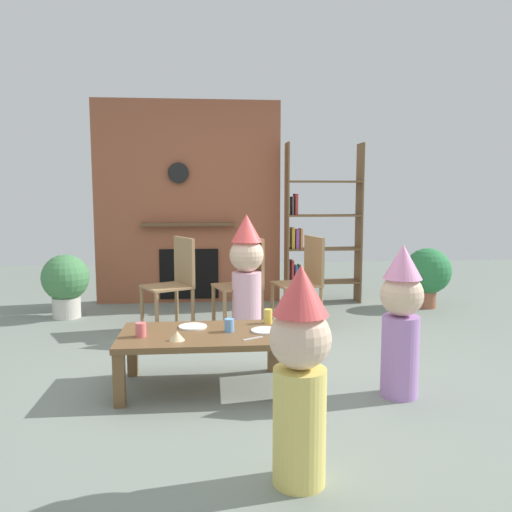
{
  "coord_description": "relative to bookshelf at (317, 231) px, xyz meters",
  "views": [
    {
      "loc": [
        -0.22,
        -3.74,
        1.33
      ],
      "look_at": [
        0.15,
        0.4,
        0.82
      ],
      "focal_mm": 36.65,
      "sensor_mm": 36.0,
      "label": 1
    }
  ],
  "objects": [
    {
      "name": "paper_plate_front",
      "position": [
        -1.41,
        -2.54,
        -0.48
      ],
      "size": [
        0.2,
        0.2,
        0.01
      ],
      "primitive_type": "cylinder",
      "color": "white",
      "rests_on": "coffee_table"
    },
    {
      "name": "paper_cup_near_left",
      "position": [
        -0.87,
        -2.46,
        -0.43
      ],
      "size": [
        0.06,
        0.06,
        0.1
      ],
      "primitive_type": "cylinder",
      "color": "#F2CC4C",
      "rests_on": "coffee_table"
    },
    {
      "name": "table_fork",
      "position": [
        -1.01,
        -2.86,
        -0.48
      ],
      "size": [
        0.14,
        0.09,
        0.01
      ],
      "primitive_type": "cube",
      "rotation": [
        0.0,
        0.0,
        0.51
      ],
      "color": "silver",
      "rests_on": "coffee_table"
    },
    {
      "name": "paper_cup_near_right",
      "position": [
        -1.74,
        -2.74,
        -0.44
      ],
      "size": [
        0.07,
        0.07,
        0.09
      ],
      "primitive_type": "cylinder",
      "color": "#E5666B",
      "rests_on": "coffee_table"
    },
    {
      "name": "bookshelf",
      "position": [
        0.0,
        0.0,
        0.0
      ],
      "size": [
        0.9,
        0.28,
        1.9
      ],
      "color": "brown",
      "rests_on": "ground_plane"
    },
    {
      "name": "paper_plate_rear",
      "position": [
        -0.91,
        -2.68,
        -0.48
      ],
      "size": [
        0.19,
        0.19,
        0.01
      ],
      "primitive_type": "cylinder",
      "color": "white",
      "rests_on": "coffee_table"
    },
    {
      "name": "potted_plant_tall",
      "position": [
        1.21,
        -0.42,
        -0.46
      ],
      "size": [
        0.53,
        0.53,
        0.69
      ],
      "color": "#9E5B42",
      "rests_on": "ground_plane"
    },
    {
      "name": "coffee_table",
      "position": [
        -1.34,
        -2.68,
        -0.54
      ],
      "size": [
        1.12,
        0.66,
        0.38
      ],
      "color": "brown",
      "rests_on": "ground_plane"
    },
    {
      "name": "child_in_pink",
      "position": [
        -0.06,
        -2.95,
        -0.34
      ],
      "size": [
        0.28,
        0.28,
        1.0
      ],
      "rotation": [
        0.0,
        0.0,
        2.93
      ],
      "color": "#B27FCC",
      "rests_on": "ground_plane"
    },
    {
      "name": "potted_plant_short",
      "position": [
        -2.81,
        -0.54,
        -0.48
      ],
      "size": [
        0.49,
        0.49,
        0.68
      ],
      "color": "beige",
      "rests_on": "ground_plane"
    },
    {
      "name": "paper_cup_center",
      "position": [
        -1.16,
        -2.67,
        -0.44
      ],
      "size": [
        0.07,
        0.07,
        0.09
      ],
      "primitive_type": "cylinder",
      "color": "#669EE0",
      "rests_on": "coffee_table"
    },
    {
      "name": "dining_chair_right",
      "position": [
        -0.36,
        -1.19,
        -0.36
      ],
      "size": [
        0.48,
        0.48,
        0.9
      ],
      "rotation": [
        0.0,
        0.0,
        3.38
      ],
      "color": "#9E7A51",
      "rests_on": "ground_plane"
    },
    {
      "name": "dining_chair_left",
      "position": [
        -1.61,
        -1.2,
        -0.36
      ],
      "size": [
        0.54,
        0.54,
        0.9
      ],
      "rotation": [
        0.0,
        0.0,
        3.63
      ],
      "color": "#9E7A51",
      "rests_on": "ground_plane"
    },
    {
      "name": "birthday_cake_slice",
      "position": [
        -1.5,
        -2.85,
        -0.45
      ],
      "size": [
        0.1,
        0.1,
        0.06
      ],
      "primitive_type": "cone",
      "color": "#EAC68C",
      "rests_on": "coffee_table"
    },
    {
      "name": "child_with_cone_hat",
      "position": [
        -0.89,
        -3.91,
        -0.33
      ],
      "size": [
        0.28,
        0.28,
        1.01
      ],
      "rotation": [
        0.0,
        0.0,
        1.92
      ],
      "color": "#E0CC66",
      "rests_on": "ground_plane"
    },
    {
      "name": "child_by_the_chairs",
      "position": [
        -0.95,
        -1.45,
        -0.27
      ],
      "size": [
        0.31,
        0.31,
        1.13
      ],
      "rotation": [
        0.0,
        0.0,
        -1.88
      ],
      "color": "#EAB2C6",
      "rests_on": "ground_plane"
    },
    {
      "name": "dining_chair_middle",
      "position": [
        -0.94,
        -1.25,
        -0.36
      ],
      "size": [
        0.49,
        0.49,
        0.9
      ],
      "rotation": [
        0.0,
        0.0,
        3.42
      ],
      "color": "#9E7A51",
      "rests_on": "ground_plane"
    },
    {
      "name": "brick_fireplace_feature",
      "position": [
        -1.53,
        0.2,
        0.33
      ],
      "size": [
        2.2,
        0.28,
        2.4
      ],
      "color": "#935138",
      "rests_on": "ground_plane"
    },
    {
      "name": "ground_plane",
      "position": [
        -1.07,
        -2.4,
        -0.87
      ],
      "size": [
        12.0,
        12.0,
        0.0
      ],
      "primitive_type": "plane",
      "color": "gray"
    }
  ]
}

